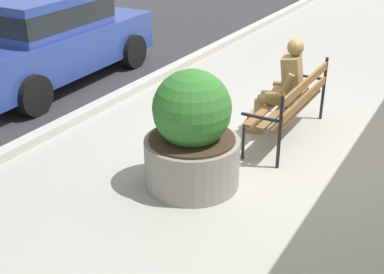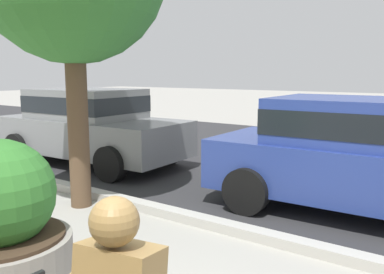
{
  "view_description": "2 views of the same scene",
  "coord_description": "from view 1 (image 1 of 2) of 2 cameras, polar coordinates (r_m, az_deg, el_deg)",
  "views": [
    {
      "loc": [
        -6.06,
        -2.1,
        3.08
      ],
      "look_at": [
        -1.57,
        0.5,
        0.6
      ],
      "focal_mm": 48.01,
      "sensor_mm": 36.0,
      "label": 1
    },
    {
      "loc": [
        1.51,
        -1.17,
        1.89
      ],
      "look_at": [
        -2.53,
        4.5,
        0.8
      ],
      "focal_mm": 38.5,
      "sensor_mm": 36.0,
      "label": 2
    }
  ],
  "objects": [
    {
      "name": "park_bench",
      "position": [
        7.02,
        11.14,
        3.88
      ],
      "size": [
        1.8,
        0.54,
        0.95
      ],
      "color": "brown",
      "rests_on": "ground"
    },
    {
      "name": "ground_plane",
      "position": [
        7.11,
        9.9,
        -0.53
      ],
      "size": [
        80.0,
        80.0,
        0.0
      ],
      "primitive_type": "plane",
      "color": "#9E9B93"
    },
    {
      "name": "bronze_statue_seated",
      "position": [
        7.12,
        9.83,
        5.35
      ],
      "size": [
        0.6,
        0.84,
        1.37
      ],
      "color": "olive",
      "rests_on": "ground"
    },
    {
      "name": "parked_car_blue",
      "position": [
        9.39,
        -15.98,
        10.78
      ],
      "size": [
        4.16,
        2.04,
        1.56
      ],
      "color": "navy",
      "rests_on": "ground"
    },
    {
      "name": "concrete_planter",
      "position": [
        5.74,
        0.0,
        0.12
      ],
      "size": [
        1.09,
        1.09,
        1.38
      ],
      "color": "gray",
      "rests_on": "ground"
    },
    {
      "name": "curb_stone",
      "position": [
        8.41,
        -8.81,
        4.2
      ],
      "size": [
        60.0,
        0.2,
        0.12
      ],
      "primitive_type": "cube",
      "color": "#B2AFA8",
      "rests_on": "ground"
    }
  ]
}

